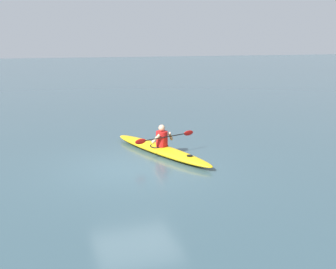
{
  "coord_description": "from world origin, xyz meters",
  "views": [
    {
      "loc": [
        2.7,
        11.01,
        3.62
      ],
      "look_at": [
        -0.59,
        1.27,
        1.25
      ],
      "focal_mm": 43.67,
      "sensor_mm": 36.0,
      "label": 1
    }
  ],
  "objects": [
    {
      "name": "ground_plane",
      "position": [
        0.0,
        0.0,
        0.0
      ],
      "size": [
        160.0,
        160.0,
        0.0
      ],
      "primitive_type": "plane",
      "color": "#334C56"
    },
    {
      "name": "kayak",
      "position": [
        -1.19,
        -1.31,
        0.14
      ],
      "size": [
        2.25,
        4.88,
        0.27
      ],
      "color": "#EAB214",
      "rests_on": "ground"
    },
    {
      "name": "kayaker",
      "position": [
        -1.23,
        -1.21,
        0.56
      ],
      "size": [
        2.21,
        0.8,
        0.71
      ],
      "color": "red",
      "rests_on": "kayak"
    }
  ]
}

